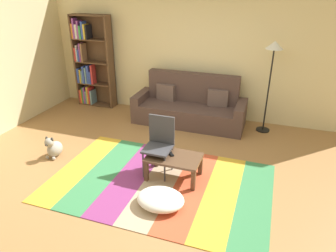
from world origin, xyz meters
TOP-DOWN VIEW (x-y plane):
  - ground_plane at (0.00, 0.00)m, footprint 14.00×14.00m
  - back_wall at (0.00, 2.55)m, footprint 6.80×0.10m
  - left_wall at (-3.40, 0.75)m, footprint 0.10×5.50m
  - rug at (0.11, -0.22)m, footprint 3.18×2.05m
  - couch at (-0.06, 2.02)m, footprint 2.26×0.80m
  - bookshelf at (-2.53, 2.31)m, footprint 0.90×0.28m
  - coffee_table at (0.26, -0.02)m, footprint 0.79×0.51m
  - pouf at (0.30, -0.70)m, footprint 0.64×0.52m
  - dog at (-1.84, -0.08)m, footprint 0.22×0.35m
  - standing_lamp at (1.43, 2.12)m, footprint 0.32×0.32m
  - tv_remote at (0.20, 0.03)m, footprint 0.13×0.14m
  - folding_chair at (0.00, 0.09)m, footprint 0.40×0.40m

SIDE VIEW (x-z plane):
  - ground_plane at x=0.00m, z-range 0.00..0.00m
  - rug at x=0.11m, z-range 0.00..0.01m
  - pouf at x=0.30m, z-range 0.01..0.20m
  - dog at x=-1.84m, z-range -0.04..0.36m
  - coffee_table at x=0.26m, z-range 0.13..0.48m
  - couch at x=-0.06m, z-range -0.16..0.84m
  - tv_remote at x=0.20m, z-range 0.36..0.38m
  - folding_chair at x=0.00m, z-range 0.08..0.98m
  - bookshelf at x=-2.53m, z-range -0.06..2.00m
  - back_wall at x=0.00m, z-range 0.00..2.70m
  - left_wall at x=-3.40m, z-range 0.00..2.70m
  - standing_lamp at x=1.43m, z-range 0.58..2.33m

